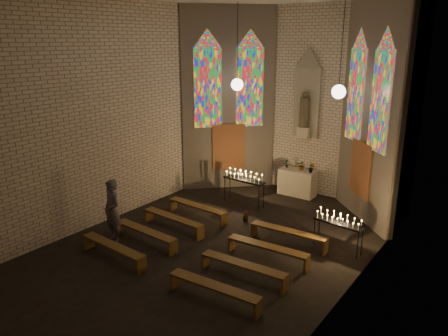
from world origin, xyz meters
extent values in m
plane|color=black|center=(0.00, 0.00, 0.00)|extent=(12.00, 12.00, 0.00)
cube|color=beige|center=(0.00, 6.00, 3.50)|extent=(8.00, 0.02, 7.00)
cube|color=beige|center=(-4.00, 0.00, 3.50)|extent=(0.02, 12.00, 7.00)
cube|color=beige|center=(4.00, 0.00, 3.50)|extent=(0.02, 12.00, 7.00)
cube|color=beige|center=(-2.75, 4.75, 3.50)|extent=(2.72, 2.72, 7.00)
cube|color=beige|center=(2.75, 4.75, 3.50)|extent=(2.72, 2.72, 7.00)
cube|color=#4C3F8C|center=(-3.21, 4.06, 4.00)|extent=(0.78, 0.78, 3.00)
cube|color=#4C3F8C|center=(-2.06, 5.21, 4.00)|extent=(0.78, 0.78, 3.00)
cube|color=#4C3F8C|center=(2.06, 5.21, 4.00)|extent=(0.78, 0.78, 3.00)
cube|color=#4C3F8C|center=(3.21, 4.06, 4.00)|extent=(0.78, 0.78, 3.00)
cube|color=brown|center=(-2.63, 4.63, 1.70)|extent=(0.95, 0.95, 1.80)
cube|color=brown|center=(2.63, 4.63, 1.70)|extent=(0.95, 0.95, 1.80)
cube|color=gray|center=(0.00, 5.92, 3.50)|extent=(1.00, 0.12, 2.60)
cone|color=gray|center=(0.00, 5.92, 5.15)|extent=(1.00, 1.00, 0.80)
cube|color=beige|center=(0.00, 5.78, 2.40)|extent=(0.45, 0.30, 0.40)
cylinder|color=brown|center=(0.00, 5.78, 3.15)|extent=(0.36, 0.36, 1.10)
sphere|color=brown|center=(0.00, 5.78, 3.80)|extent=(0.26, 0.26, 0.26)
sphere|color=white|center=(-1.90, 4.10, 4.20)|extent=(0.44, 0.44, 0.44)
cylinder|color=black|center=(-1.90, 4.10, 5.60)|extent=(0.02, 0.02, 2.80)
sphere|color=white|center=(1.90, 4.10, 4.20)|extent=(0.44, 0.44, 0.44)
cylinder|color=black|center=(1.90, 4.10, 5.60)|extent=(0.02, 0.02, 2.80)
cube|color=beige|center=(0.00, 5.45, 0.50)|extent=(1.40, 0.60, 1.00)
imported|color=#4C723F|center=(-0.51, 5.50, 1.17)|extent=(0.21, 0.18, 0.33)
imported|color=#4C723F|center=(0.12, 5.52, 1.19)|extent=(0.37, 0.33, 0.39)
imported|color=#4C723F|center=(0.55, 5.43, 1.19)|extent=(0.23, 0.20, 0.37)
imported|color=#4C723F|center=(-0.23, 2.18, 0.18)|extent=(0.25, 0.25, 0.36)
cube|color=black|center=(-1.11, 3.42, 0.93)|extent=(1.63, 0.47, 0.05)
cylinder|color=black|center=(-1.87, 3.31, 0.45)|extent=(0.03, 0.03, 0.91)
cylinder|color=black|center=(-0.36, 3.22, 0.45)|extent=(0.03, 0.03, 0.91)
cylinder|color=black|center=(-1.86, 3.61, 0.45)|extent=(0.03, 0.03, 0.91)
cylinder|color=black|center=(-0.35, 3.52, 0.45)|extent=(0.03, 0.03, 0.91)
cube|color=black|center=(3.00, 1.96, 0.82)|extent=(1.46, 0.50, 0.04)
cylinder|color=black|center=(2.32, 1.91, 0.40)|extent=(0.03, 0.03, 0.80)
cylinder|color=black|center=(3.65, 1.75, 0.40)|extent=(0.03, 0.03, 0.80)
cylinder|color=black|center=(2.35, 2.17, 0.40)|extent=(0.03, 0.03, 0.80)
cylinder|color=black|center=(3.68, 2.02, 0.40)|extent=(0.03, 0.03, 0.80)
cube|color=#563B18|center=(-1.70, 1.48, 0.42)|extent=(2.34, 0.45, 0.06)
cube|color=#563B18|center=(-2.84, 1.54, 0.21)|extent=(0.07, 0.33, 0.42)
cube|color=#563B18|center=(-0.57, 1.42, 0.21)|extent=(0.07, 0.33, 0.42)
cube|color=#563B18|center=(1.70, 1.48, 0.42)|extent=(2.34, 0.45, 0.06)
cube|color=#563B18|center=(0.57, 1.42, 0.21)|extent=(0.07, 0.33, 0.42)
cube|color=#563B18|center=(2.84, 1.54, 0.21)|extent=(0.07, 0.33, 0.42)
cube|color=#563B18|center=(-1.70, 0.28, 0.42)|extent=(2.34, 0.45, 0.06)
cube|color=#563B18|center=(-2.84, 0.34, 0.21)|extent=(0.07, 0.33, 0.42)
cube|color=#563B18|center=(-0.57, 0.22, 0.21)|extent=(0.07, 0.33, 0.42)
cube|color=#563B18|center=(1.70, 0.28, 0.42)|extent=(2.34, 0.45, 0.06)
cube|color=#563B18|center=(0.57, 0.22, 0.21)|extent=(0.07, 0.33, 0.42)
cube|color=#563B18|center=(2.84, 0.34, 0.21)|extent=(0.07, 0.33, 0.42)
cube|color=#563B18|center=(-1.70, -0.92, 0.42)|extent=(2.34, 0.45, 0.06)
cube|color=#563B18|center=(-2.84, -0.86, 0.21)|extent=(0.07, 0.33, 0.42)
cube|color=#563B18|center=(-0.57, -0.98, 0.21)|extent=(0.07, 0.33, 0.42)
cube|color=#563B18|center=(1.70, -0.92, 0.42)|extent=(2.34, 0.45, 0.06)
cube|color=#563B18|center=(0.57, -0.98, 0.21)|extent=(0.07, 0.33, 0.42)
cube|color=#563B18|center=(2.84, -0.86, 0.21)|extent=(0.07, 0.33, 0.42)
cube|color=#563B18|center=(-1.70, -2.12, 0.42)|extent=(2.34, 0.45, 0.06)
cube|color=#563B18|center=(-2.84, -2.06, 0.21)|extent=(0.07, 0.33, 0.42)
cube|color=#563B18|center=(-0.57, -2.18, 0.21)|extent=(0.07, 0.33, 0.42)
cube|color=#563B18|center=(1.70, -2.12, 0.42)|extent=(2.34, 0.45, 0.06)
cube|color=#563B18|center=(0.57, -2.18, 0.21)|extent=(0.07, 0.33, 0.42)
cube|color=#563B18|center=(2.84, -2.06, 0.21)|extent=(0.07, 0.33, 0.42)
imported|color=#4D4F58|center=(-2.59, -1.34, 0.95)|extent=(0.79, 0.62, 1.91)
camera|label=1|loc=(6.95, -9.05, 5.77)|focal=35.00mm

